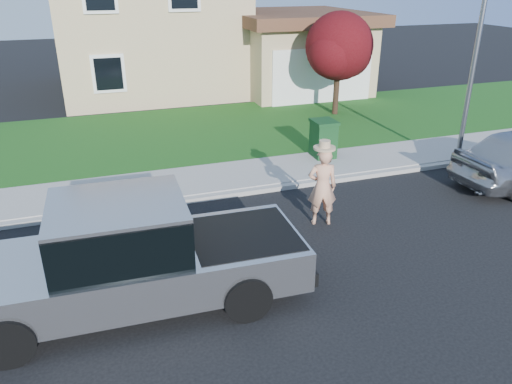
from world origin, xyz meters
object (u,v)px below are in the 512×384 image
at_px(woman, 322,185).
at_px(pickup_truck, 130,259).
at_px(ornamental_tree, 340,49).
at_px(trash_bin, 323,138).
at_px(street_lamp, 477,56).

bearing_deg(woman, pickup_truck, 37.18).
distance_m(woman, ornamental_tree, 9.64).
bearing_deg(trash_bin, street_lamp, -26.14).
xyz_separation_m(pickup_truck, woman, (4.38, 1.73, 0.03)).
relative_size(woman, trash_bin, 1.77).
bearing_deg(pickup_truck, ornamental_tree, 49.95).
relative_size(pickup_truck, street_lamp, 1.06).
height_order(pickup_truck, trash_bin, pickup_truck).
distance_m(ornamental_tree, street_lamp, 6.46).
distance_m(pickup_truck, trash_bin, 8.31).
xyz_separation_m(trash_bin, street_lamp, (3.52, -1.86, 2.52)).
bearing_deg(pickup_truck, street_lamp, 22.37).
xyz_separation_m(pickup_truck, ornamental_tree, (9.05, 10.00, 1.68)).
bearing_deg(street_lamp, trash_bin, 144.96).
height_order(pickup_truck, street_lamp, street_lamp).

